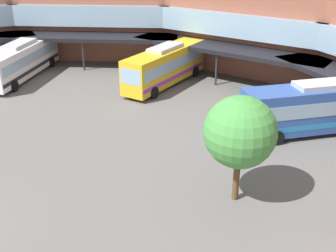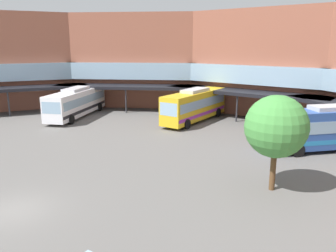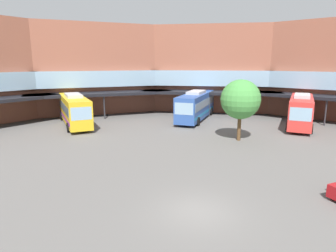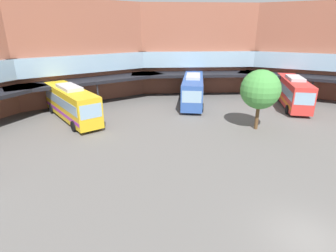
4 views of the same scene
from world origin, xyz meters
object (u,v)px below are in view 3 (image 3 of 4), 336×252
Objects in this scene: bus_3 at (301,110)px; plaza_tree at (241,100)px; bus_0 at (74,109)px; bus_1 at (196,105)px.

plaza_tree is at bearing -29.43° from bus_3.
plaza_tree reaches higher than bus_0.
plaza_tree is (-9.69, -5.57, 2.13)m from bus_3.
bus_3 is at bearing 29.89° from plaza_tree.
bus_1 is at bearing 100.22° from plaza_tree.
bus_1 is 1.92× the size of plaza_tree.
bus_3 is (27.51, -3.95, 0.02)m from bus_0.
bus_0 is at bearing -67.50° from bus_3.
bus_1 reaches higher than bus_0.
bus_1 is 11.74m from plaza_tree.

